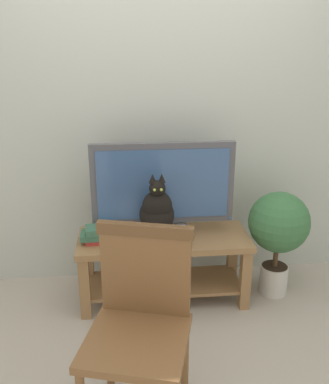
{
  "coord_description": "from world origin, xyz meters",
  "views": [
    {
      "loc": [
        -0.27,
        -2.2,
        1.8
      ],
      "look_at": [
        -0.01,
        0.47,
        0.85
      ],
      "focal_mm": 39.94,
      "sensor_mm": 36.0,
      "label": 1
    }
  ],
  "objects_px": {
    "media_box": "(157,236)",
    "potted_plant": "(278,228)",
    "tv": "(163,187)",
    "tv_stand": "(164,256)",
    "book_stack": "(98,234)",
    "wooden_chair": "(141,313)",
    "cat": "(157,211)"
  },
  "relations": [
    {
      "from": "book_stack",
      "to": "potted_plant",
      "type": "bearing_deg",
      "value": 1.06
    },
    {
      "from": "tv_stand",
      "to": "wooden_chair",
      "type": "height_order",
      "value": "wooden_chair"
    },
    {
      "from": "book_stack",
      "to": "media_box",
      "type": "bearing_deg",
      "value": -2.95
    },
    {
      "from": "wooden_chair",
      "to": "potted_plant",
      "type": "xyz_separation_m",
      "value": [
        1.04,
        0.97,
        -0.04
      ]
    },
    {
      "from": "tv",
      "to": "media_box",
      "type": "xyz_separation_m",
      "value": [
        -0.05,
        -0.11,
        -0.32
      ]
    },
    {
      "from": "tv_stand",
      "to": "tv",
      "type": "xyz_separation_m",
      "value": [
        0.0,
        0.06,
        0.51
      ]
    },
    {
      "from": "potted_plant",
      "to": "tv_stand",
      "type": "bearing_deg",
      "value": 179.3
    },
    {
      "from": "cat",
      "to": "wooden_chair",
      "type": "bearing_deg",
      "value": -99.68
    },
    {
      "from": "wooden_chair",
      "to": "book_stack",
      "type": "bearing_deg",
      "value": 104.74
    },
    {
      "from": "cat",
      "to": "wooden_chair",
      "type": "relative_size",
      "value": 0.44
    },
    {
      "from": "book_stack",
      "to": "potted_plant",
      "type": "height_order",
      "value": "potted_plant"
    },
    {
      "from": "media_box",
      "to": "cat",
      "type": "xyz_separation_m",
      "value": [
        0.0,
        -0.01,
        0.19
      ]
    },
    {
      "from": "tv",
      "to": "media_box",
      "type": "height_order",
      "value": "tv"
    },
    {
      "from": "media_box",
      "to": "book_stack",
      "type": "height_order",
      "value": "book_stack"
    },
    {
      "from": "potted_plant",
      "to": "book_stack",
      "type": "bearing_deg",
      "value": -178.94
    },
    {
      "from": "tv_stand",
      "to": "media_box",
      "type": "height_order",
      "value": "media_box"
    },
    {
      "from": "tv",
      "to": "media_box",
      "type": "bearing_deg",
      "value": -114.76
    },
    {
      "from": "media_box",
      "to": "potted_plant",
      "type": "height_order",
      "value": "potted_plant"
    },
    {
      "from": "wooden_chair",
      "to": "potted_plant",
      "type": "height_order",
      "value": "wooden_chair"
    },
    {
      "from": "tv",
      "to": "book_stack",
      "type": "distance_m",
      "value": 0.55
    },
    {
      "from": "media_box",
      "to": "book_stack",
      "type": "distance_m",
      "value": 0.41
    },
    {
      "from": "tv_stand",
      "to": "book_stack",
      "type": "bearing_deg",
      "value": -175.77
    },
    {
      "from": "media_box",
      "to": "potted_plant",
      "type": "xyz_separation_m",
      "value": [
        0.88,
        0.04,
        -0.0
      ]
    },
    {
      "from": "book_stack",
      "to": "potted_plant",
      "type": "distance_m",
      "value": 1.29
    },
    {
      "from": "tv",
      "to": "tv_stand",
      "type": "bearing_deg",
      "value": -90.02
    },
    {
      "from": "tv_stand",
      "to": "potted_plant",
      "type": "xyz_separation_m",
      "value": [
        0.83,
        -0.01,
        0.19
      ]
    },
    {
      "from": "tv",
      "to": "cat",
      "type": "height_order",
      "value": "tv"
    },
    {
      "from": "tv_stand",
      "to": "cat",
      "type": "xyz_separation_m",
      "value": [
        -0.05,
        -0.07,
        0.38
      ]
    },
    {
      "from": "media_box",
      "to": "cat",
      "type": "height_order",
      "value": "cat"
    },
    {
      "from": "tv_stand",
      "to": "potted_plant",
      "type": "bearing_deg",
      "value": -0.7
    },
    {
      "from": "tv_stand",
      "to": "potted_plant",
      "type": "height_order",
      "value": "potted_plant"
    },
    {
      "from": "potted_plant",
      "to": "tv",
      "type": "bearing_deg",
      "value": 175.18
    }
  ]
}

